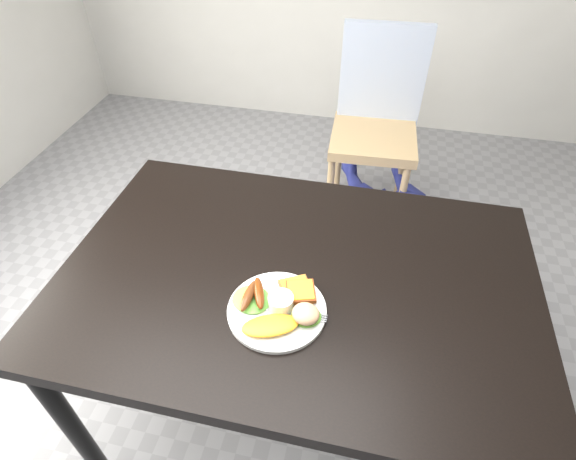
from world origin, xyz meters
The scene contains 15 objects.
room_floor centered at (0.00, 0.00, -0.01)m, with size 4.00×4.50×0.02m, color gray.
dining_table centered at (0.00, 0.00, 0.73)m, with size 1.20×0.80×0.04m, color black.
dining_chair centered at (0.13, 1.22, 0.45)m, with size 0.41×0.41×0.05m, color tan.
person centered at (0.35, 0.69, 0.77)m, with size 0.56×0.37×1.54m, color navy.
plate centered at (-0.02, -0.13, 0.76)m, with size 0.23×0.23×0.01m, color white.
lettuce_left centered at (-0.09, -0.12, 0.77)m, with size 0.09×0.08×0.01m, color #589E3C.
lettuce_right centered at (0.05, -0.14, 0.77)m, with size 0.07×0.06×0.01m, color #34872A.
omelette centered at (-0.02, -0.18, 0.77)m, with size 0.13×0.06×0.02m, color yellow.
sausage_a centered at (-0.09, -0.12, 0.78)m, with size 0.02×0.09×0.02m, color brown.
sausage_b centered at (-0.07, -0.11, 0.78)m, with size 0.02×0.10×0.02m, color #6B2C0D.
ramekin centered at (-0.01, -0.12, 0.78)m, with size 0.06×0.06×0.03m, color white.
toast_a centered at (0.01, -0.07, 0.77)m, with size 0.07×0.07×0.01m, color brown.
toast_b centered at (0.02, -0.08, 0.78)m, with size 0.07×0.07×0.01m, color brown.
potato_salad centered at (0.05, -0.15, 0.79)m, with size 0.06×0.06×0.03m, color beige.
fork centered at (-0.05, -0.13, 0.76)m, with size 0.17×0.01×0.00m, color #ADAFB7.
Camera 1 is at (0.14, -0.75, 1.60)m, focal length 28.00 mm.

